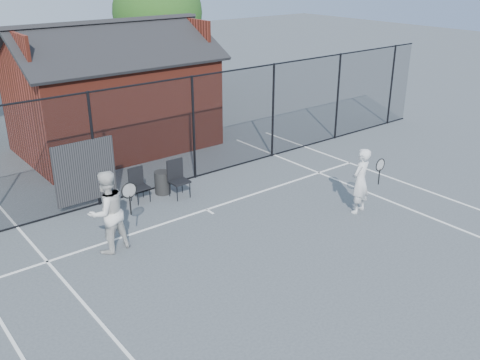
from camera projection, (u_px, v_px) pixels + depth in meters
ground at (286, 257)px, 11.49m from camera, size 80.00×80.00×0.00m
court_lines at (332, 284)px, 10.53m from camera, size 11.02×18.00×0.01m
fence at (153, 139)px, 14.38m from camera, size 22.04×3.00×3.00m
clubhouse at (114, 100)px, 17.68m from camera, size 6.50×4.36×4.19m
tree_right at (158, 13)px, 23.73m from camera, size 3.97×3.97×5.70m
player_front at (360, 181)px, 13.25m from camera, size 0.79×0.62×1.68m
player_back at (107, 212)px, 11.43m from camera, size 1.04×0.81×1.85m
chair_left at (140, 186)px, 13.97m from camera, size 0.44×0.45×0.89m
chair_right at (179, 180)px, 14.21m from camera, size 0.49×0.51×1.00m
waste_bin at (163, 183)px, 14.51m from camera, size 0.52×0.52×0.63m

